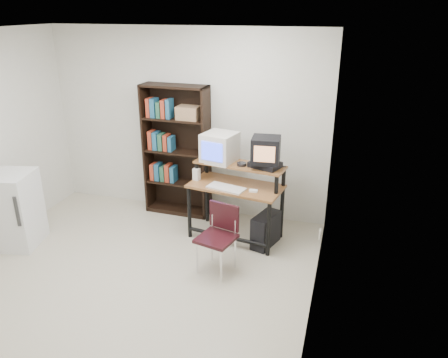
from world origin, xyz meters
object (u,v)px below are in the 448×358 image
(computer_desk, at_px, (236,188))
(mini_fridge, at_px, (13,210))
(crt_tv, at_px, (266,150))
(pc_tower, at_px, (266,230))
(bookshelf, at_px, (177,149))
(crt_monitor, at_px, (220,147))
(school_chair, at_px, (219,231))

(computer_desk, bearing_deg, mini_fridge, -151.02)
(crt_tv, xyz_separation_m, pc_tower, (0.07, -0.16, -1.00))
(bookshelf, xyz_separation_m, mini_fridge, (-1.62, -1.48, -0.47))
(pc_tower, height_order, mini_fridge, mini_fridge)
(crt_monitor, relative_size, pc_tower, 1.04)
(pc_tower, distance_m, school_chair, 0.83)
(mini_fridge, bearing_deg, bookshelf, 30.18)
(computer_desk, bearing_deg, bookshelf, 161.61)
(computer_desk, height_order, crt_tv, crt_tv)
(pc_tower, relative_size, bookshelf, 0.24)
(crt_monitor, distance_m, mini_fridge, 2.70)
(crt_tv, distance_m, school_chair, 1.16)
(school_chair, bearing_deg, bookshelf, 142.13)
(computer_desk, height_order, mini_fridge, computer_desk)
(crt_monitor, relative_size, bookshelf, 0.25)
(bookshelf, bearing_deg, crt_monitor, -24.47)
(crt_monitor, height_order, mini_fridge, crt_monitor)
(crt_tv, bearing_deg, bookshelf, 155.77)
(pc_tower, distance_m, mini_fridge, 3.17)
(bookshelf, relative_size, mini_fridge, 1.95)
(crt_monitor, distance_m, crt_tv, 0.62)
(crt_monitor, bearing_deg, bookshelf, 166.17)
(pc_tower, xyz_separation_m, school_chair, (-0.41, -0.67, 0.27))
(school_chair, relative_size, bookshelf, 0.42)
(school_chair, distance_m, mini_fridge, 2.64)
(school_chair, relative_size, mini_fridge, 0.82)
(crt_tv, distance_m, pc_tower, 1.01)
(pc_tower, relative_size, school_chair, 0.58)
(pc_tower, height_order, school_chair, school_chair)
(crt_monitor, relative_size, mini_fridge, 0.49)
(computer_desk, distance_m, pc_tower, 0.64)
(crt_tv, height_order, bookshelf, bookshelf)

